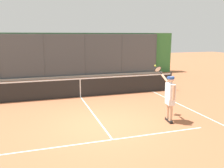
{
  "coord_description": "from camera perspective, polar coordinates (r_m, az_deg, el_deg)",
  "views": [
    {
      "loc": [
        2.06,
        7.65,
        3.09
      ],
      "look_at": [
        -0.97,
        -1.87,
        1.05
      ],
      "focal_mm": 38.48,
      "sensor_mm": 36.0,
      "label": 1
    }
  ],
  "objects": [
    {
      "name": "court_line_markings",
      "position": [
        7.16,
        0.87,
        -14.02
      ],
      "size": [
        8.17,
        9.77,
        0.01
      ],
      "color": "white",
      "rests_on": "ground"
    },
    {
      "name": "ground_plane",
      "position": [
        8.5,
        -2.44,
        -9.79
      ],
      "size": [
        60.0,
        60.0,
        0.0
      ],
      "primitive_type": "plane",
      "color": "#A8603D"
    },
    {
      "name": "fence_backdrop",
      "position": [
        18.47,
        -11.27,
        6.75
      ],
      "size": [
        17.67,
        1.37,
        3.26
      ],
      "color": "#474C51",
      "rests_on": "ground"
    },
    {
      "name": "tennis_player",
      "position": [
        8.82,
        13.56,
        -2.65
      ],
      "size": [
        0.35,
        1.41,
        1.96
      ],
      "rotation": [
        0.0,
        0.0,
        -1.72
      ],
      "color": "black",
      "rests_on": "ground"
    },
    {
      "name": "tennis_net",
      "position": [
        12.23,
        -7.56,
        -0.81
      ],
      "size": [
        10.5,
        0.09,
        1.07
      ],
      "color": "#2D2D2D",
      "rests_on": "ground"
    }
  ]
}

